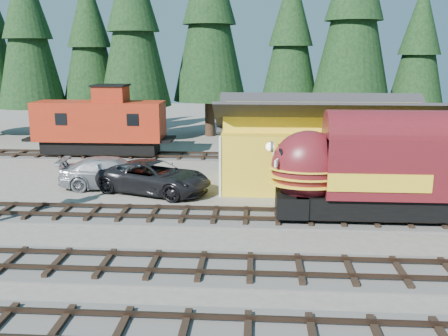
# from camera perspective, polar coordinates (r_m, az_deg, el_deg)

# --- Properties ---
(ground) EXTENTS (120.00, 120.00, 0.00)m
(ground) POSITION_cam_1_polar(r_m,az_deg,el_deg) (20.86, 14.85, -9.30)
(ground) COLOR #6B665B
(ground) RESTS_ON ground
(track_spur) EXTENTS (32.00, 3.20, 0.33)m
(track_spur) POSITION_cam_1_polar(r_m,az_deg,el_deg) (38.20, -5.28, 1.30)
(track_spur) COLOR #4C4947
(track_spur) RESTS_ON ground
(depot) EXTENTS (12.80, 7.00, 5.30)m
(depot) POSITION_cam_1_polar(r_m,az_deg,el_deg) (30.10, 11.46, 3.56)
(depot) COLOR gold
(depot) RESTS_ON ground
(conifer_backdrop) EXTENTS (79.41, 23.11, 16.73)m
(conifer_backdrop) POSITION_cam_1_polar(r_m,az_deg,el_deg) (44.70, 16.26, 15.31)
(conifer_backdrop) COLOR black
(conifer_backdrop) RESTS_ON ground
(locomotive) EXTENTS (14.54, 2.89, 3.95)m
(locomotive) POSITION_cam_1_polar(r_m,az_deg,el_deg) (24.75, 21.44, -0.57)
(locomotive) COLOR black
(locomotive) RESTS_ON ground
(caboose) EXTENTS (9.71, 2.82, 5.05)m
(caboose) POSITION_cam_1_polar(r_m,az_deg,el_deg) (39.15, -13.94, 4.90)
(caboose) COLOR black
(caboose) RESTS_ON ground
(pickup_truck_a) EXTENTS (7.19, 5.06, 1.82)m
(pickup_truck_a) POSITION_cam_1_polar(r_m,az_deg,el_deg) (28.54, -7.96, -1.03)
(pickup_truck_a) COLOR black
(pickup_truck_a) RESTS_ON ground
(pickup_truck_b) EXTENTS (6.43, 3.12, 1.80)m
(pickup_truck_b) POSITION_cam_1_polar(r_m,az_deg,el_deg) (30.02, -12.53, -0.54)
(pickup_truck_b) COLOR #96989D
(pickup_truck_b) RESTS_ON ground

